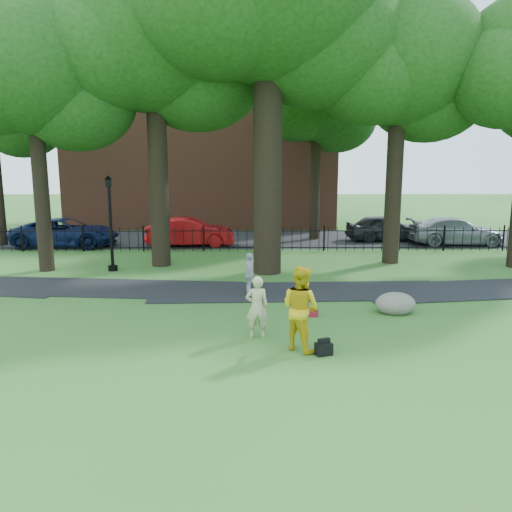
{
  "coord_description": "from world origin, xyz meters",
  "views": [
    {
      "loc": [
        -0.64,
        -12.56,
        4.29
      ],
      "look_at": [
        -0.5,
        2.0,
        1.6
      ],
      "focal_mm": 35.0,
      "sensor_mm": 36.0,
      "label": 1
    }
  ],
  "objects_px": {
    "man": "(300,308)",
    "red_sedan": "(190,232)",
    "big_tree": "(272,2)",
    "boulder": "(395,302)",
    "woman": "(257,307)",
    "lamppost": "(111,225)"
  },
  "relations": [
    {
      "from": "man",
      "to": "red_sedan",
      "type": "distance_m",
      "value": 15.54
    },
    {
      "from": "woman",
      "to": "lamppost",
      "type": "bearing_deg",
      "value": -56.42
    },
    {
      "from": "man",
      "to": "red_sedan",
      "type": "relative_size",
      "value": 0.43
    },
    {
      "from": "man",
      "to": "boulder",
      "type": "bearing_deg",
      "value": -92.66
    },
    {
      "from": "woman",
      "to": "lamppost",
      "type": "relative_size",
      "value": 0.41
    },
    {
      "from": "boulder",
      "to": "lamppost",
      "type": "bearing_deg",
      "value": 148.68
    },
    {
      "from": "man",
      "to": "red_sedan",
      "type": "xyz_separation_m",
      "value": [
        -4.35,
        14.92,
        -0.24
      ]
    },
    {
      "from": "man",
      "to": "red_sedan",
      "type": "height_order",
      "value": "man"
    },
    {
      "from": "man",
      "to": "boulder",
      "type": "xyz_separation_m",
      "value": [
        3.06,
        2.85,
        -0.66
      ]
    },
    {
      "from": "big_tree",
      "to": "man",
      "type": "relative_size",
      "value": 7.2
    },
    {
      "from": "boulder",
      "to": "red_sedan",
      "type": "bearing_deg",
      "value": 121.56
    },
    {
      "from": "big_tree",
      "to": "man",
      "type": "height_order",
      "value": "big_tree"
    },
    {
      "from": "big_tree",
      "to": "man",
      "type": "bearing_deg",
      "value": -87.53
    },
    {
      "from": "woman",
      "to": "red_sedan",
      "type": "bearing_deg",
      "value": -78.93
    },
    {
      "from": "man",
      "to": "boulder",
      "type": "height_order",
      "value": "man"
    },
    {
      "from": "big_tree",
      "to": "boulder",
      "type": "relative_size",
      "value": 12.37
    },
    {
      "from": "boulder",
      "to": "red_sedan",
      "type": "distance_m",
      "value": 14.17
    },
    {
      "from": "big_tree",
      "to": "lamppost",
      "type": "xyz_separation_m",
      "value": [
        -6.43,
        0.34,
        -8.25
      ]
    },
    {
      "from": "lamppost",
      "to": "red_sedan",
      "type": "bearing_deg",
      "value": 55.79
    },
    {
      "from": "big_tree",
      "to": "red_sedan",
      "type": "height_order",
      "value": "big_tree"
    },
    {
      "from": "woman",
      "to": "man",
      "type": "relative_size",
      "value": 0.79
    },
    {
      "from": "woman",
      "to": "man",
      "type": "distance_m",
      "value": 1.33
    }
  ]
}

